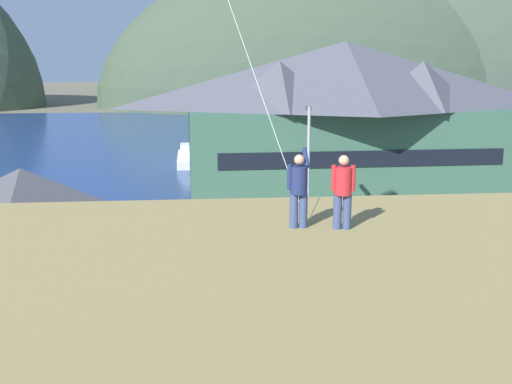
{
  "coord_description": "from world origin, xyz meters",
  "views": [
    {
      "loc": [
        -1.37,
        -20.79,
        10.02
      ],
      "look_at": [
        1.33,
        9.0,
        3.42
      ],
      "focal_mm": 41.23,
      "sensor_mm": 36.0,
      "label": 1
    }
  ],
  "objects_px": {
    "storage_shed_waterside": "(252,170)",
    "person_kite_flyer": "(299,188)",
    "wharf_dock": "(224,165)",
    "storage_shed_near_lot": "(24,220)",
    "harbor_lodge": "(345,115)",
    "moored_boat_wharfside": "(188,158)",
    "parking_light_pole": "(308,167)",
    "parked_car_mid_row_near": "(88,314)",
    "person_companion": "(343,190)",
    "parked_car_lone_by_shed": "(234,309)"
  },
  "relations": [
    {
      "from": "harbor_lodge",
      "to": "person_kite_flyer",
      "type": "height_order",
      "value": "harbor_lodge"
    },
    {
      "from": "wharf_dock",
      "to": "parking_light_pole",
      "type": "xyz_separation_m",
      "value": [
        3.78,
        -24.83,
        4.1
      ]
    },
    {
      "from": "storage_shed_near_lot",
      "to": "parked_car_lone_by_shed",
      "type": "distance_m",
      "value": 12.22
    },
    {
      "from": "storage_shed_waterside",
      "to": "parking_light_pole",
      "type": "distance_m",
      "value": 11.42
    },
    {
      "from": "parked_car_lone_by_shed",
      "to": "parked_car_mid_row_near",
      "type": "xyz_separation_m",
      "value": [
        -5.34,
        0.07,
        0.0
      ]
    },
    {
      "from": "storage_shed_waterside",
      "to": "wharf_dock",
      "type": "distance_m",
      "value": 14.06
    },
    {
      "from": "person_companion",
      "to": "parked_car_lone_by_shed",
      "type": "bearing_deg",
      "value": 106.52
    },
    {
      "from": "storage_shed_waterside",
      "to": "person_kite_flyer",
      "type": "relative_size",
      "value": 2.55
    },
    {
      "from": "harbor_lodge",
      "to": "person_kite_flyer",
      "type": "xyz_separation_m",
      "value": [
        -8.41,
        -30.23,
        1.0
      ]
    },
    {
      "from": "wharf_dock",
      "to": "parked_car_mid_row_near",
      "type": "height_order",
      "value": "parked_car_mid_row_near"
    },
    {
      "from": "wharf_dock",
      "to": "person_kite_flyer",
      "type": "height_order",
      "value": "person_kite_flyer"
    },
    {
      "from": "parking_light_pole",
      "to": "storage_shed_near_lot",
      "type": "bearing_deg",
      "value": -166.02
    },
    {
      "from": "harbor_lodge",
      "to": "person_companion",
      "type": "height_order",
      "value": "harbor_lodge"
    },
    {
      "from": "moored_boat_wharfside",
      "to": "person_companion",
      "type": "distance_m",
      "value": 46.19
    },
    {
      "from": "parking_light_pole",
      "to": "person_companion",
      "type": "bearing_deg",
      "value": -97.79
    },
    {
      "from": "parking_light_pole",
      "to": "person_kite_flyer",
      "type": "relative_size",
      "value": 4.1
    },
    {
      "from": "parking_light_pole",
      "to": "wharf_dock",
      "type": "bearing_deg",
      "value": 98.67
    },
    {
      "from": "parked_car_mid_row_near",
      "to": "person_kite_flyer",
      "type": "height_order",
      "value": "person_kite_flyer"
    },
    {
      "from": "storage_shed_near_lot",
      "to": "parking_light_pole",
      "type": "relative_size",
      "value": 0.78
    },
    {
      "from": "parked_car_mid_row_near",
      "to": "person_kite_flyer",
      "type": "distance_m",
      "value": 11.49
    },
    {
      "from": "wharf_dock",
      "to": "person_kite_flyer",
      "type": "xyz_separation_m",
      "value": [
        0.28,
        -42.97,
        6.82
      ]
    },
    {
      "from": "harbor_lodge",
      "to": "parking_light_pole",
      "type": "relative_size",
      "value": 3.27
    },
    {
      "from": "moored_boat_wharfside",
      "to": "storage_shed_near_lot",
      "type": "bearing_deg",
      "value": -102.9
    },
    {
      "from": "storage_shed_near_lot",
      "to": "storage_shed_waterside",
      "type": "relative_size",
      "value": 1.26
    },
    {
      "from": "person_companion",
      "to": "storage_shed_near_lot",
      "type": "bearing_deg",
      "value": 128.43
    },
    {
      "from": "harbor_lodge",
      "to": "wharf_dock",
      "type": "xyz_separation_m",
      "value": [
        -8.68,
        12.75,
        -5.83
      ]
    },
    {
      "from": "person_kite_flyer",
      "to": "harbor_lodge",
      "type": "bearing_deg",
      "value": 74.45
    },
    {
      "from": "storage_shed_waterside",
      "to": "harbor_lodge",
      "type": "bearing_deg",
      "value": 8.7
    },
    {
      "from": "storage_shed_near_lot",
      "to": "moored_boat_wharfside",
      "type": "bearing_deg",
      "value": 77.1
    },
    {
      "from": "storage_shed_near_lot",
      "to": "person_companion",
      "type": "bearing_deg",
      "value": -51.57
    },
    {
      "from": "person_companion",
      "to": "parked_car_mid_row_near",
      "type": "bearing_deg",
      "value": 135.41
    },
    {
      "from": "moored_boat_wharfside",
      "to": "parked_car_lone_by_shed",
      "type": "xyz_separation_m",
      "value": [
        2.52,
        -38.16,
        0.34
      ]
    },
    {
      "from": "harbor_lodge",
      "to": "parking_light_pole",
      "type": "bearing_deg",
      "value": -112.07
    },
    {
      "from": "storage_shed_near_lot",
      "to": "parking_light_pole",
      "type": "bearing_deg",
      "value": 13.98
    },
    {
      "from": "wharf_dock",
      "to": "person_companion",
      "type": "height_order",
      "value": "person_companion"
    },
    {
      "from": "parking_light_pole",
      "to": "person_kite_flyer",
      "type": "distance_m",
      "value": 18.68
    },
    {
      "from": "storage_shed_waterside",
      "to": "parking_light_pole",
      "type": "bearing_deg",
      "value": -78.67
    },
    {
      "from": "harbor_lodge",
      "to": "moored_boat_wharfside",
      "type": "height_order",
      "value": "harbor_lodge"
    },
    {
      "from": "parking_light_pole",
      "to": "person_companion",
      "type": "xyz_separation_m",
      "value": [
        -2.51,
        -18.33,
        2.7
      ]
    },
    {
      "from": "storage_shed_near_lot",
      "to": "person_kite_flyer",
      "type": "distance_m",
      "value": 18.66
    },
    {
      "from": "storage_shed_near_lot",
      "to": "person_kite_flyer",
      "type": "bearing_deg",
      "value": -53.67
    },
    {
      "from": "harbor_lodge",
      "to": "person_kite_flyer",
      "type": "bearing_deg",
      "value": -105.55
    },
    {
      "from": "wharf_dock",
      "to": "parked_car_mid_row_near",
      "type": "distance_m",
      "value": 36.3
    },
    {
      "from": "parked_car_lone_by_shed",
      "to": "person_companion",
      "type": "relative_size",
      "value": 2.42
    },
    {
      "from": "moored_boat_wharfside",
      "to": "person_companion",
      "type": "xyz_separation_m",
      "value": [
        4.7,
        -45.5,
        6.44
      ]
    },
    {
      "from": "parked_car_lone_by_shed",
      "to": "harbor_lodge",
      "type": "bearing_deg",
      "value": 67.44
    },
    {
      "from": "storage_shed_waterside",
      "to": "parking_light_pole",
      "type": "xyz_separation_m",
      "value": [
        2.2,
        -11.0,
        2.14
      ]
    },
    {
      "from": "harbor_lodge",
      "to": "parked_car_mid_row_near",
      "type": "height_order",
      "value": "harbor_lodge"
    },
    {
      "from": "storage_shed_near_lot",
      "to": "person_kite_flyer",
      "type": "xyz_separation_m",
      "value": [
        10.73,
        -14.6,
        4.46
      ]
    },
    {
      "from": "wharf_dock",
      "to": "person_companion",
      "type": "distance_m",
      "value": 43.72
    }
  ]
}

